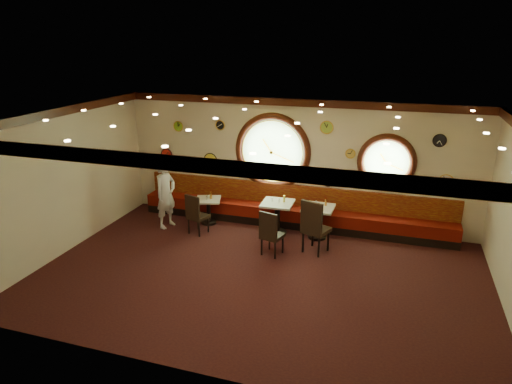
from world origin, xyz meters
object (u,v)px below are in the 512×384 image
condiment_c_bottle (326,202)px  chair_c (314,224)px  condiment_b_salt (272,200)px  condiment_b_bottle (284,199)px  condiment_c_salt (316,203)px  table_a (208,208)px  chair_b (270,231)px  condiment_a_salt (207,196)px  condiment_a_bottle (211,195)px  condiment_b_pepper (279,200)px  condiment_a_pepper (207,198)px  waiter (166,194)px  chair_a (195,212)px  table_c (318,218)px  condiment_c_pepper (319,205)px  table_b (277,214)px

condiment_c_bottle → chair_c: bearing=-95.0°
condiment_b_salt → condiment_b_bottle: bearing=9.7°
chair_c → condiment_c_salt: (-0.14, 0.96, 0.13)m
table_a → condiment_b_salt: 1.78m
chair_b → table_a: bearing=161.9°
condiment_a_salt → condiment_a_bottle: 0.12m
condiment_b_pepper → condiment_a_pepper: bearing=-179.8°
chair_b → condiment_a_pepper: bearing=163.4°
chair_b → waiter: bearing=179.4°
chair_c → chair_b: bearing=-134.8°
condiment_a_salt → condiment_c_bottle: size_ratio=0.51×
chair_c → condiment_a_bottle: bearing=-177.6°
condiment_a_salt → condiment_a_pepper: (0.03, -0.12, 0.01)m
condiment_c_bottle → waiter: size_ratio=0.10×
table_a → waiter: size_ratio=0.45×
condiment_b_pepper → chair_b: bearing=-83.7°
table_a → condiment_b_salt: condiment_b_salt is taller
chair_a → condiment_a_salt: 0.80m
chair_c → condiment_a_pepper: bearing=-175.3°
condiment_c_bottle → condiment_a_bottle: bearing=-178.6°
condiment_a_salt → condiment_b_salt: condiment_b_salt is taller
condiment_a_salt → condiment_a_bottle: size_ratio=0.48×
table_c → condiment_c_salt: size_ratio=6.97×
chair_b → condiment_c_pepper: (0.83, 1.23, 0.25)m
chair_b → condiment_a_bottle: 2.38m
waiter → chair_b: bearing=-89.8°
condiment_a_bottle → condiment_c_bottle: size_ratio=1.07×
condiment_a_salt → condiment_a_pepper: condiment_a_pepper is taller
condiment_c_salt → condiment_c_bottle: bearing=8.4°
condiment_a_bottle → table_c: bearing=-1.3°
condiment_b_pepper → condiment_c_bottle: condiment_c_bottle is taller
condiment_c_pepper → chair_c: bearing=-86.3°
chair_c → condiment_b_pepper: (-1.01, 0.83, 0.15)m
condiment_a_salt → table_c: bearing=-1.7°
condiment_b_bottle → condiment_a_pepper: bearing=-178.6°
table_a → condiment_a_salt: condiment_a_salt is taller
chair_c → condiment_b_pepper: size_ratio=7.72×
condiment_a_pepper → condiment_c_salt: bearing=3.0°
chair_b → condiment_c_pepper: chair_b is taller
chair_b → chair_c: bearing=39.3°
table_a → chair_c: chair_c is taller
table_a → condiment_a_bottle: condiment_a_bottle is taller
table_a → chair_a: chair_a is taller
table_c → condiment_a_pepper: (-2.86, -0.04, 0.23)m
table_b → condiment_c_bottle: size_ratio=4.78×
condiment_c_pepper → condiment_a_bottle: 2.79m
condiment_a_pepper → waiter: bearing=-155.2°
condiment_c_bottle → condiment_a_salt: bearing=-179.0°
condiment_a_bottle → waiter: bearing=-152.0°
condiment_a_bottle → condiment_c_bottle: (2.93, 0.07, 0.11)m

